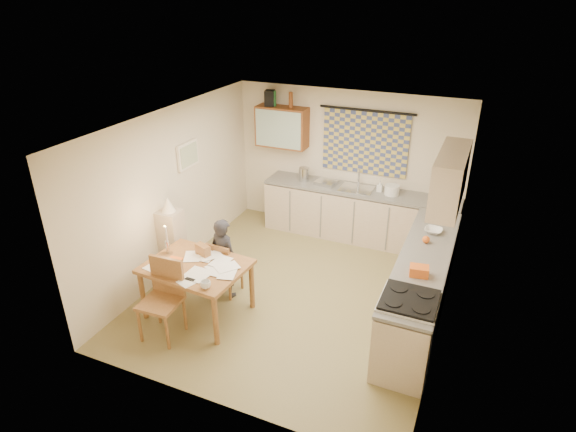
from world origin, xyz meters
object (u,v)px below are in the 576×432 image
at_px(dining_table, 198,289).
at_px(person, 224,258).
at_px(counter_back, 358,215).
at_px(chair_far, 226,277).
at_px(shelf_stand, 173,245).
at_px(stove, 405,334).
at_px(counter_right, 421,287).

distance_m(dining_table, person, 0.58).
bearing_deg(counter_back, dining_table, -115.12).
distance_m(counter_back, chair_far, 2.69).
bearing_deg(dining_table, shelf_stand, 147.39).
relative_size(stove, person, 0.81).
height_order(counter_back, person, person).
distance_m(person, shelf_stand, 0.93).
distance_m(dining_table, shelf_stand, 1.03).
xyz_separation_m(counter_right, dining_table, (-2.73, -1.11, -0.07)).
xyz_separation_m(person, shelf_stand, (-0.92, 0.08, -0.04)).
bearing_deg(counter_back, counter_right, -53.05).
height_order(stove, dining_table, stove).
relative_size(counter_right, dining_table, 2.20).
xyz_separation_m(chair_far, shelf_stand, (-0.90, 0.04, 0.29)).
bearing_deg(dining_table, person, 81.79).
xyz_separation_m(counter_right, shelf_stand, (-3.54, -0.51, 0.10)).
height_order(stove, person, person).
height_order(counter_right, dining_table, counter_right).
height_order(counter_back, counter_right, same).
xyz_separation_m(dining_table, shelf_stand, (-0.81, 0.60, 0.17)).
relative_size(person, shelf_stand, 1.08).
height_order(counter_back, dining_table, counter_back).
height_order(dining_table, shelf_stand, shelf_stand).
bearing_deg(person, counter_right, -153.50).
bearing_deg(counter_back, chair_far, -118.48).
xyz_separation_m(counter_right, stove, (-0.00, -1.07, 0.03)).
bearing_deg(shelf_stand, counter_right, 8.16).
bearing_deg(dining_table, counter_right, 25.99).
bearing_deg(chair_far, counter_right, -165.36).
bearing_deg(dining_table, counter_back, 68.76).
relative_size(dining_table, person, 1.12).
bearing_deg(person, shelf_stand, 9.06).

